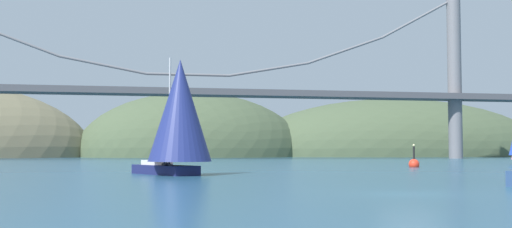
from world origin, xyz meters
name	(u,v)px	position (x,y,z in m)	size (l,w,h in m)	color
ground_plane	(410,194)	(0.00, 0.00, 0.00)	(360.00, 360.00, 0.00)	navy
headland_right	(398,156)	(60.00, 135.00, 0.00)	(85.63, 44.00, 30.72)	#425138
headland_center	(193,157)	(5.00, 135.00, 0.00)	(57.73, 44.00, 32.27)	#425138
suspension_bridge	(188,85)	(0.00, 95.00, 14.00)	(145.39, 6.00, 33.12)	slate
sailboat_navy_sail	(179,114)	(-7.73, 21.12, 4.35)	(6.32, 8.40, 8.56)	#191E4C
channel_buoy	(414,164)	(17.93, 37.20, 0.37)	(1.10, 1.10, 2.64)	red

